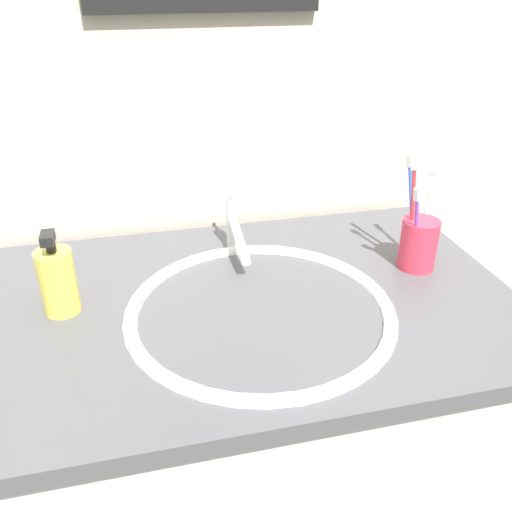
{
  "coord_description": "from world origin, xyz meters",
  "views": [
    {
      "loc": [
        -0.16,
        -0.77,
        1.43
      ],
      "look_at": [
        0.02,
        -0.01,
        1.0
      ],
      "focal_mm": 37.84,
      "sensor_mm": 36.0,
      "label": 1
    }
  ],
  "objects_px": {
    "faucet": "(235,229)",
    "toothbrush_white": "(428,205)",
    "toothbrush_purple": "(416,223)",
    "toothbrush_red": "(413,206)",
    "soap_dispenser": "(58,280)",
    "toothbrush_cup": "(418,244)",
    "toothbrush_blue": "(411,203)"
  },
  "relations": [
    {
      "from": "faucet",
      "to": "toothbrush_cup",
      "type": "bearing_deg",
      "value": -21.99
    },
    {
      "from": "faucet",
      "to": "toothbrush_blue",
      "type": "distance_m",
      "value": 0.34
    },
    {
      "from": "toothbrush_cup",
      "to": "toothbrush_purple",
      "type": "height_order",
      "value": "toothbrush_purple"
    },
    {
      "from": "toothbrush_white",
      "to": "toothbrush_red",
      "type": "relative_size",
      "value": 0.91
    },
    {
      "from": "toothbrush_cup",
      "to": "toothbrush_purple",
      "type": "xyz_separation_m",
      "value": [
        -0.02,
        -0.02,
        0.05
      ]
    },
    {
      "from": "soap_dispenser",
      "to": "toothbrush_white",
      "type": "bearing_deg",
      "value": 2.41
    },
    {
      "from": "toothbrush_red",
      "to": "soap_dispenser",
      "type": "height_order",
      "value": "toothbrush_red"
    },
    {
      "from": "toothbrush_cup",
      "to": "toothbrush_red",
      "type": "height_order",
      "value": "toothbrush_red"
    },
    {
      "from": "faucet",
      "to": "toothbrush_red",
      "type": "height_order",
      "value": "toothbrush_red"
    },
    {
      "from": "faucet",
      "to": "toothbrush_white",
      "type": "relative_size",
      "value": 0.9
    },
    {
      "from": "toothbrush_blue",
      "to": "soap_dispenser",
      "type": "distance_m",
      "value": 0.65
    },
    {
      "from": "toothbrush_purple",
      "to": "soap_dispenser",
      "type": "distance_m",
      "value": 0.63
    },
    {
      "from": "toothbrush_white",
      "to": "toothbrush_purple",
      "type": "bearing_deg",
      "value": -135.11
    },
    {
      "from": "toothbrush_purple",
      "to": "soap_dispenser",
      "type": "bearing_deg",
      "value": 178.24
    },
    {
      "from": "toothbrush_red",
      "to": "toothbrush_white",
      "type": "bearing_deg",
      "value": 22.89
    },
    {
      "from": "toothbrush_white",
      "to": "soap_dispenser",
      "type": "height_order",
      "value": "toothbrush_white"
    },
    {
      "from": "faucet",
      "to": "toothbrush_white",
      "type": "distance_m",
      "value": 0.37
    },
    {
      "from": "toothbrush_white",
      "to": "toothbrush_cup",
      "type": "bearing_deg",
      "value": -130.75
    },
    {
      "from": "soap_dispenser",
      "to": "faucet",
      "type": "bearing_deg",
      "value": 22.07
    },
    {
      "from": "faucet",
      "to": "toothbrush_cup",
      "type": "xyz_separation_m",
      "value": [
        0.33,
        -0.13,
        -0.01
      ]
    },
    {
      "from": "toothbrush_red",
      "to": "toothbrush_purple",
      "type": "bearing_deg",
      "value": -99.4
    },
    {
      "from": "toothbrush_purple",
      "to": "faucet",
      "type": "bearing_deg",
      "value": 153.81
    },
    {
      "from": "toothbrush_purple",
      "to": "toothbrush_white",
      "type": "bearing_deg",
      "value": 44.89
    },
    {
      "from": "toothbrush_cup",
      "to": "soap_dispenser",
      "type": "relative_size",
      "value": 0.65
    },
    {
      "from": "toothbrush_white",
      "to": "toothbrush_red",
      "type": "height_order",
      "value": "toothbrush_red"
    },
    {
      "from": "toothbrush_cup",
      "to": "toothbrush_purple",
      "type": "relative_size",
      "value": 0.57
    },
    {
      "from": "toothbrush_blue",
      "to": "soap_dispenser",
      "type": "height_order",
      "value": "toothbrush_blue"
    },
    {
      "from": "toothbrush_white",
      "to": "toothbrush_blue",
      "type": "height_order",
      "value": "toothbrush_blue"
    },
    {
      "from": "toothbrush_white",
      "to": "toothbrush_purple",
      "type": "height_order",
      "value": "toothbrush_white"
    },
    {
      "from": "toothbrush_purple",
      "to": "soap_dispenser",
      "type": "xyz_separation_m",
      "value": [
        -0.63,
        0.02,
        -0.04
      ]
    },
    {
      "from": "toothbrush_cup",
      "to": "faucet",
      "type": "bearing_deg",
      "value": 158.01
    },
    {
      "from": "toothbrush_cup",
      "to": "soap_dispenser",
      "type": "height_order",
      "value": "soap_dispenser"
    }
  ]
}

